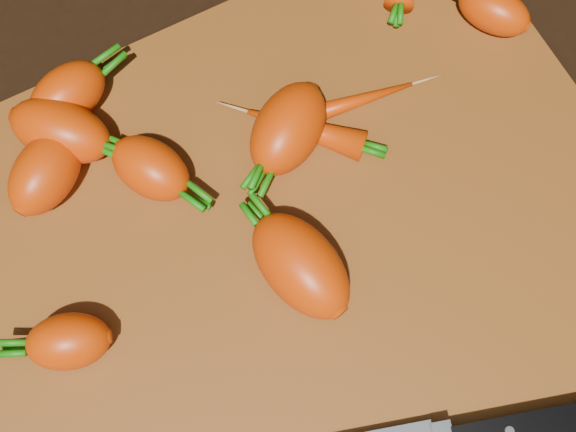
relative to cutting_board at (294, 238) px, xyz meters
name	(u,v)px	position (x,y,z in m)	size (l,w,h in m)	color
ground	(294,242)	(0.00, 0.00, -0.01)	(2.00, 2.00, 0.01)	black
cutting_board	(294,238)	(0.00, 0.00, 0.00)	(0.50, 0.40, 0.01)	brown
carrot_0	(45,173)	(-0.14, 0.12, 0.03)	(0.07, 0.04, 0.04)	#DB3700
carrot_1	(68,342)	(-0.17, 0.00, 0.03)	(0.06, 0.04, 0.04)	#DB3700
carrot_2	(60,131)	(-0.12, 0.14, 0.03)	(0.08, 0.04, 0.04)	#DB3700
carrot_3	(301,265)	(-0.01, -0.03, 0.03)	(0.09, 0.05, 0.05)	#DB3700
carrot_4	(288,128)	(0.03, 0.07, 0.03)	(0.08, 0.05, 0.05)	#DB3700
carrot_5	(67,94)	(-0.10, 0.17, 0.03)	(0.06, 0.04, 0.04)	#DB3700
carrot_6	(494,11)	(0.22, 0.08, 0.02)	(0.06, 0.03, 0.03)	#DB3700
carrot_8	(346,104)	(0.08, 0.07, 0.02)	(0.11, 0.02, 0.02)	#DB3700
carrot_9	(305,129)	(0.04, 0.07, 0.02)	(0.09, 0.02, 0.02)	#DB3700
carrot_10	(151,168)	(-0.07, 0.09, 0.03)	(0.06, 0.04, 0.04)	#DB3700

